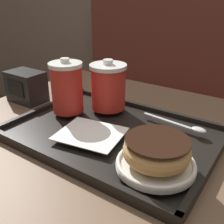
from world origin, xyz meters
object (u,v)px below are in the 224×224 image
coffee_cup_rear (108,86)px  napkin_dispenser (26,87)px  coffee_cup_front (67,87)px  spoon (188,127)px  donut_chocolate_glazed (157,150)px

coffee_cup_rear → napkin_dispenser: coffee_cup_rear is taller
coffee_cup_front → coffee_cup_rear: bearing=45.8°
coffee_cup_rear → spoon: coffee_cup_rear is taller
coffee_cup_rear → spoon: 0.23m
coffee_cup_front → napkin_dispenser: 0.20m
coffee_cup_front → spoon: size_ratio=0.86×
coffee_cup_rear → donut_chocolate_glazed: coffee_cup_rear is taller
donut_chocolate_glazed → napkin_dispenser: napkin_dispenser is taller
coffee_cup_rear → donut_chocolate_glazed: (0.23, -0.17, -0.02)m
napkin_dispenser → coffee_cup_rear: bearing=11.9°
donut_chocolate_glazed → napkin_dispenser: (-0.50, 0.11, -0.01)m
coffee_cup_front → coffee_cup_rear: 0.11m
spoon → napkin_dispenser: (-0.49, -0.06, 0.02)m
coffee_cup_front → napkin_dispenser: coffee_cup_front is taller
coffee_cup_rear → napkin_dispenser: (-0.27, -0.06, -0.04)m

